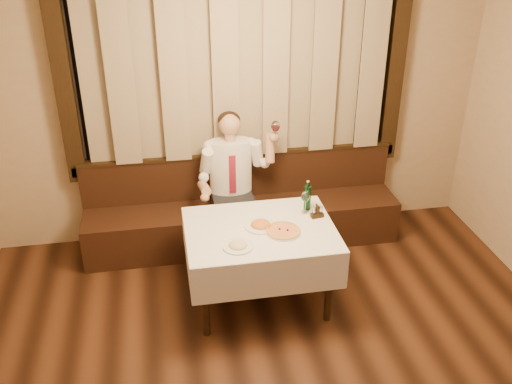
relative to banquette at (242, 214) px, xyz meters
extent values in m
cube|color=silver|center=(0.00, -2.72, 2.49)|extent=(5.00, 6.00, 0.01)
cube|color=tan|center=(0.00, 0.28, 1.09)|extent=(5.00, 0.01, 2.80)
cube|color=black|center=(0.00, 0.26, 1.39)|extent=(3.00, 0.02, 1.60)
cube|color=orange|center=(-0.70, 0.25, 1.09)|extent=(0.50, 0.01, 0.40)
cube|color=black|center=(0.00, 0.22, 0.54)|extent=(3.30, 0.12, 0.10)
cube|color=black|center=(-1.60, 0.22, 1.39)|extent=(0.16, 0.12, 1.90)
cube|color=black|center=(1.60, 0.22, 1.39)|extent=(0.16, 0.12, 1.90)
cube|color=#837454|center=(0.00, 0.16, 1.39)|extent=(2.90, 0.08, 1.55)
cube|color=black|center=(0.00, -0.04, -0.09)|extent=(3.20, 0.60, 0.45)
cube|color=black|center=(0.00, 0.20, 0.36)|extent=(3.20, 0.12, 0.45)
cube|color=black|center=(0.00, 0.20, 0.61)|extent=(3.20, 0.14, 0.04)
cylinder|color=black|center=(-0.52, -1.39, 0.04)|extent=(0.06, 0.06, 0.71)
cylinder|color=black|center=(0.52, -1.39, 0.04)|extent=(0.06, 0.06, 0.71)
cylinder|color=black|center=(-0.52, -0.65, 0.04)|extent=(0.06, 0.06, 0.71)
cylinder|color=black|center=(0.52, -0.65, 0.04)|extent=(0.06, 0.06, 0.71)
cube|color=black|center=(0.00, -1.02, 0.42)|extent=(1.20, 0.90, 0.04)
cube|color=white|center=(0.00, -1.02, 0.44)|extent=(1.26, 0.96, 0.01)
cube|color=white|center=(0.00, -1.50, 0.27)|extent=(1.26, 0.01, 0.35)
cube|color=white|center=(0.00, -0.54, 0.27)|extent=(1.26, 0.01, 0.35)
cube|color=white|center=(-0.63, -1.02, 0.27)|extent=(0.01, 0.96, 0.35)
cube|color=white|center=(0.63, -1.02, 0.27)|extent=(0.01, 0.96, 0.35)
cylinder|color=white|center=(0.18, -1.12, 0.45)|extent=(0.31, 0.31, 0.01)
cylinder|color=#BF391C|center=(0.18, -1.12, 0.46)|extent=(0.28, 0.28, 0.01)
torus|color=tan|center=(0.18, -1.12, 0.46)|extent=(0.29, 0.29, 0.02)
sphere|color=black|center=(0.15, -1.10, 0.47)|extent=(0.02, 0.02, 0.02)
sphere|color=black|center=(0.21, -1.13, 0.47)|extent=(0.02, 0.02, 0.02)
cylinder|color=white|center=(0.01, -1.00, 0.45)|extent=(0.28, 0.28, 0.02)
ellipsoid|color=#C4611F|center=(0.01, -1.00, 0.50)|extent=(0.17, 0.17, 0.08)
cylinder|color=white|center=(-0.23, -1.27, 0.45)|extent=(0.25, 0.25, 0.02)
ellipsoid|color=#D2C488|center=(-0.23, -1.27, 0.50)|extent=(0.16, 0.16, 0.07)
cylinder|color=#0F471B|center=(0.47, -0.77, 0.56)|extent=(0.06, 0.06, 0.23)
cylinder|color=#0F471B|center=(0.47, -0.77, 0.69)|extent=(0.02, 0.02, 0.05)
cylinder|color=silver|center=(0.47, -0.77, 0.72)|extent=(0.03, 0.03, 0.01)
cylinder|color=white|center=(0.44, -0.83, 0.45)|extent=(0.07, 0.07, 0.01)
cylinder|color=white|center=(0.44, -0.83, 0.51)|extent=(0.01, 0.01, 0.11)
ellipsoid|color=white|center=(0.44, -0.83, 0.61)|extent=(0.08, 0.08, 0.09)
cube|color=black|center=(0.52, -0.92, 0.46)|extent=(0.12, 0.07, 0.04)
cube|color=black|center=(0.52, -0.92, 0.52)|extent=(0.02, 0.06, 0.08)
cylinder|color=white|center=(0.49, -0.93, 0.51)|extent=(0.03, 0.03, 0.06)
cylinder|color=silver|center=(0.49, -0.93, 0.54)|extent=(0.03, 0.03, 0.01)
cylinder|color=white|center=(0.56, -0.92, 0.51)|extent=(0.03, 0.03, 0.06)
cylinder|color=silver|center=(0.56, -0.92, 0.54)|extent=(0.03, 0.03, 0.01)
cube|color=black|center=(-0.11, -0.16, 0.22)|extent=(0.40, 0.45, 0.16)
cube|color=black|center=(-0.22, -0.38, -0.09)|extent=(0.11, 0.12, 0.45)
cube|color=black|center=(0.00, -0.38, -0.09)|extent=(0.11, 0.12, 0.45)
ellipsoid|color=white|center=(-0.11, -0.01, 0.57)|extent=(0.42, 0.26, 0.54)
cube|color=maroon|center=(-0.11, -0.15, 0.54)|extent=(0.07, 0.01, 0.40)
cylinder|color=tan|center=(-0.11, -0.01, 0.88)|extent=(0.10, 0.10, 0.08)
sphere|color=tan|center=(-0.11, -0.01, 1.01)|extent=(0.21, 0.21, 0.21)
ellipsoid|color=black|center=(-0.11, 0.02, 1.04)|extent=(0.22, 0.22, 0.16)
sphere|color=white|center=(-0.31, -0.01, 0.79)|extent=(0.13, 0.13, 0.13)
sphere|color=white|center=(0.09, -0.01, 0.79)|extent=(0.13, 0.13, 0.13)
sphere|color=tan|center=(-0.41, -0.42, 0.46)|extent=(0.08, 0.08, 0.08)
sphere|color=tan|center=(0.29, -0.18, 0.92)|extent=(0.10, 0.10, 0.10)
cylinder|color=white|center=(0.29, -0.21, 0.96)|extent=(0.01, 0.01, 0.11)
ellipsoid|color=white|center=(0.29, -0.21, 1.04)|extent=(0.08, 0.08, 0.10)
ellipsoid|color=#4C070F|center=(0.29, -0.21, 1.02)|extent=(0.07, 0.07, 0.06)
camera|label=1|loc=(-0.76, -5.07, 2.98)|focal=40.00mm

